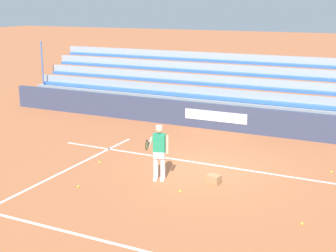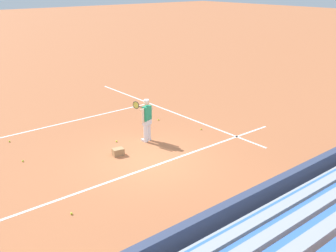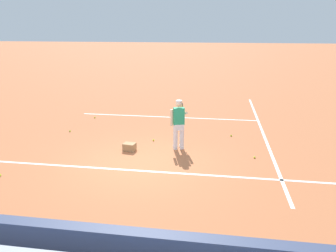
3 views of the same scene
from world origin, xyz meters
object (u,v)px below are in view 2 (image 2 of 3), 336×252
at_px(tennis_ball_midcourt, 9,141).
at_px(tennis_ball_far_right, 201,129).
at_px(tennis_ball_toward_net, 117,141).
at_px(tennis_ball_by_box, 71,213).
at_px(tennis_player, 147,120).
at_px(ball_box_cardboard, 118,152).
at_px(tennis_ball_far_left, 23,161).
at_px(tennis_ball_near_player, 158,120).

xyz_separation_m(tennis_ball_midcourt, tennis_ball_far_right, (6.82, -3.82, 0.00)).
bearing_deg(tennis_ball_far_right, tennis_ball_toward_net, 162.09).
bearing_deg(tennis_ball_by_box, tennis_player, 31.84).
relative_size(tennis_ball_toward_net, tennis_ball_far_right, 1.00).
relative_size(tennis_player, tennis_ball_toward_net, 25.98).
height_order(tennis_player, tennis_ball_by_box, tennis_player).
height_order(ball_box_cardboard, tennis_ball_far_left, ball_box_cardboard).
bearing_deg(tennis_player, tennis_ball_by_box, -148.16).
height_order(tennis_ball_midcourt, tennis_ball_far_right, same).
bearing_deg(tennis_ball_midcourt, tennis_player, -37.72).
xyz_separation_m(tennis_ball_toward_net, tennis_ball_far_right, (3.53, -1.14, 0.00)).
relative_size(tennis_ball_toward_net, tennis_ball_far_left, 1.00).
distance_m(tennis_ball_midcourt, tennis_ball_far_right, 7.82).
height_order(tennis_ball_far_right, tennis_ball_by_box, same).
distance_m(tennis_player, tennis_ball_near_player, 2.60).
relative_size(tennis_player, tennis_ball_far_left, 25.98).
bearing_deg(tennis_ball_far_left, tennis_ball_far_right, -13.57).
bearing_deg(tennis_ball_toward_net, tennis_ball_by_box, -135.97).
relative_size(tennis_ball_midcourt, tennis_ball_near_player, 1.00).
height_order(tennis_ball_toward_net, tennis_ball_near_player, same).
bearing_deg(tennis_ball_far_right, tennis_ball_midcourt, 150.76).
height_order(tennis_player, ball_box_cardboard, tennis_player).
xyz_separation_m(ball_box_cardboard, tennis_ball_by_box, (-3.09, -2.49, -0.10)).
xyz_separation_m(ball_box_cardboard, tennis_ball_toward_net, (0.61, 1.09, -0.10)).
relative_size(tennis_ball_midcourt, tennis_ball_toward_net, 1.00).
distance_m(tennis_ball_far_left, tennis_ball_by_box, 4.15).
distance_m(tennis_ball_near_player, tennis_ball_far_left, 6.40).
bearing_deg(tennis_ball_near_player, tennis_ball_by_box, -145.23).
xyz_separation_m(tennis_player, ball_box_cardboard, (-1.63, -0.44, -0.76)).
height_order(tennis_ball_toward_net, tennis_ball_far_left, same).
bearing_deg(tennis_ball_toward_net, ball_box_cardboard, -119.42).
bearing_deg(ball_box_cardboard, tennis_ball_toward_net, 60.58).
bearing_deg(tennis_ball_far_right, ball_box_cardboard, 179.29).
bearing_deg(ball_box_cardboard, tennis_ball_far_right, -0.71).
xyz_separation_m(tennis_ball_far_right, tennis_ball_by_box, (-7.24, -2.44, 0.00)).
height_order(tennis_ball_midcourt, tennis_ball_far_left, same).
height_order(tennis_ball_near_player, tennis_ball_far_right, same).
xyz_separation_m(tennis_player, tennis_ball_by_box, (-4.72, -2.93, -0.86)).
bearing_deg(tennis_ball_midcourt, tennis_ball_near_player, -15.50).
relative_size(tennis_ball_toward_net, tennis_ball_by_box, 1.00).
xyz_separation_m(tennis_ball_near_player, tennis_ball_by_box, (-6.57, -4.56, 0.00)).
bearing_deg(tennis_ball_near_player, tennis_ball_toward_net, -161.19).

